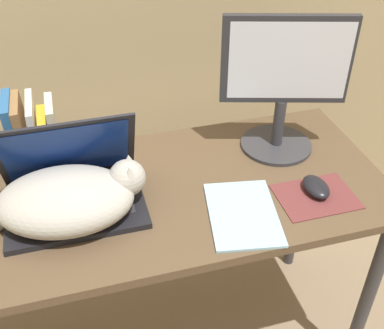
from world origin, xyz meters
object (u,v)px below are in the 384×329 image
computer_mouse (316,187)px  book_row (34,139)px  cat (70,199)px  external_monitor (284,82)px  notepad (243,214)px  laptop (73,188)px

computer_mouse → book_row: size_ratio=0.42×
computer_mouse → book_row: (-0.76, 0.32, 0.10)m
cat → computer_mouse: cat is taller
external_monitor → notepad: 0.42m
computer_mouse → book_row: 0.83m
laptop → notepad: bearing=-22.0°
laptop → cat: bearing=-98.7°
cat → computer_mouse: bearing=-6.3°
laptop → book_row: 0.21m
external_monitor → book_row: 0.76m
computer_mouse → cat: bearing=173.7°
laptop → external_monitor: size_ratio=0.86×
external_monitor → book_row: size_ratio=1.74×
computer_mouse → notepad: size_ratio=0.36×
external_monitor → cat: bearing=-165.5°
computer_mouse → notepad: computer_mouse is taller
laptop → cat: 0.07m
laptop → cat: size_ratio=0.77×
laptop → external_monitor: bearing=9.0°
laptop → external_monitor: external_monitor is taller
book_row → laptop: bearing=-63.4°
cat → external_monitor: (0.67, 0.17, 0.16)m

